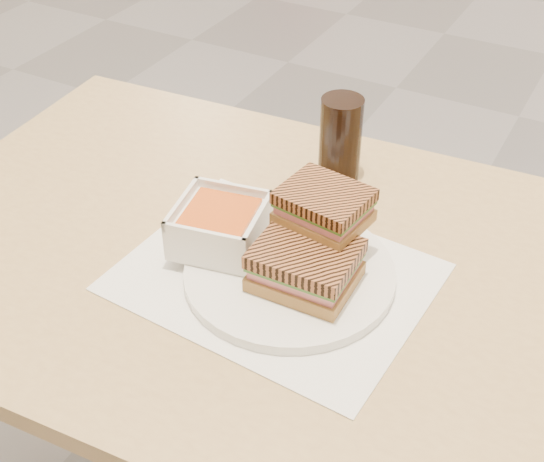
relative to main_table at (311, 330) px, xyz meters
The scene contains 7 objects.
main_table is the anchor object (origin of this frame).
tray_liner 0.13m from the main_table, 133.64° to the right, with size 0.40×0.32×0.00m.
plate 0.13m from the main_table, 121.80° to the right, with size 0.27×0.27×0.01m.
soup_bowl 0.20m from the main_table, 167.00° to the right, with size 0.13×0.13×0.06m.
panini_lower 0.16m from the main_table, 79.78° to the right, with size 0.12×0.10×0.06m.
panini_upper 0.21m from the main_table, 86.05° to the left, with size 0.12×0.10×0.05m.
cola_glass 0.29m from the main_table, 106.41° to the left, with size 0.06×0.06×0.14m.
Camera 1 is at (0.35, -2.63, 1.38)m, focal length 48.41 mm.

